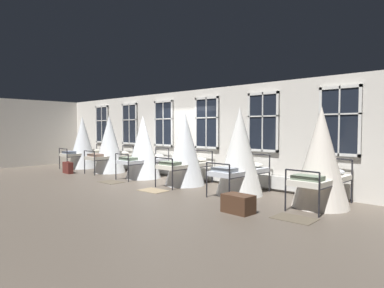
# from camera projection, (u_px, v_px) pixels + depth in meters

# --- Properties ---
(ground) EXTENTS (29.31, 29.31, 0.00)m
(ground) POSITION_uv_depth(u_px,v_px,m) (155.00, 182.00, 10.87)
(ground) COLOR brown
(back_wall_with_windows) EXTENTS (15.65, 0.10, 3.07)m
(back_wall_with_windows) POSITION_uv_depth(u_px,v_px,m) (186.00, 135.00, 11.83)
(back_wall_with_windows) COLOR silver
(back_wall_with_windows) RESTS_ON ground
(end_wall_left) EXTENTS (0.10, 6.57, 3.07)m
(end_wall_left) POSITION_uv_depth(u_px,v_px,m) (19.00, 133.00, 15.14)
(end_wall_left) COLOR silver
(end_wall_left) RESTS_ON ground
(window_bank) EXTENTS (11.65, 0.10, 2.72)m
(window_bank) POSITION_uv_depth(u_px,v_px,m) (184.00, 149.00, 11.76)
(window_bank) COLOR black
(window_bank) RESTS_ON ground
(cot_first) EXTENTS (1.25, 1.83, 2.27)m
(cot_first) POSITION_uv_depth(u_px,v_px,m) (83.00, 143.00, 14.70)
(cot_first) COLOR black
(cot_first) RESTS_ON ground
(cot_second) EXTENTS (1.25, 1.82, 2.28)m
(cot_second) POSITION_uv_depth(u_px,v_px,m) (110.00, 145.00, 13.26)
(cot_second) COLOR black
(cot_second) RESTS_ON ground
(cot_third) EXTENTS (1.25, 1.82, 2.20)m
(cot_third) POSITION_uv_depth(u_px,v_px,m) (143.00, 148.00, 11.77)
(cot_third) COLOR black
(cot_third) RESTS_ON ground
(cot_fourth) EXTENTS (1.25, 1.83, 2.28)m
(cot_fourth) POSITION_uv_depth(u_px,v_px,m) (185.00, 149.00, 10.33)
(cot_fourth) COLOR black
(cot_fourth) RESTS_ON ground
(cot_fifth) EXTENTS (1.25, 1.83, 2.33)m
(cot_fifth) POSITION_uv_depth(u_px,v_px,m) (240.00, 152.00, 8.83)
(cot_fifth) COLOR black
(cot_fifth) RESTS_ON ground
(cot_sixth) EXTENTS (1.25, 1.83, 2.26)m
(cot_sixth) POSITION_uv_depth(u_px,v_px,m) (321.00, 158.00, 7.43)
(cot_sixth) COLOR black
(cot_sixth) RESTS_ON ground
(rug_third) EXTENTS (0.82, 0.58, 0.01)m
(rug_third) POSITION_uv_depth(u_px,v_px,m) (111.00, 182.00, 10.88)
(rug_third) COLOR brown
(rug_third) RESTS_ON ground
(rug_fourth) EXTENTS (0.83, 0.60, 0.01)m
(rug_fourth) POSITION_uv_depth(u_px,v_px,m) (153.00, 190.00, 9.42)
(rug_fourth) COLOR #8E7A5B
(rug_fourth) RESTS_ON ground
(rug_sixth) EXTENTS (0.81, 0.58, 0.01)m
(rug_sixth) POSITION_uv_depth(u_px,v_px,m) (294.00, 219.00, 6.50)
(rug_sixth) COLOR brown
(rug_sixth) RESTS_ON ground
(suitcase_dark) EXTENTS (0.57, 0.25, 0.47)m
(suitcase_dark) POSITION_uv_depth(u_px,v_px,m) (68.00, 168.00, 12.98)
(suitcase_dark) COLOR #5B231E
(suitcase_dark) RESTS_ON ground
(travel_trunk) EXTENTS (0.66, 0.43, 0.39)m
(travel_trunk) POSITION_uv_depth(u_px,v_px,m) (238.00, 204.00, 6.94)
(travel_trunk) COLOR #472D1E
(travel_trunk) RESTS_ON ground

